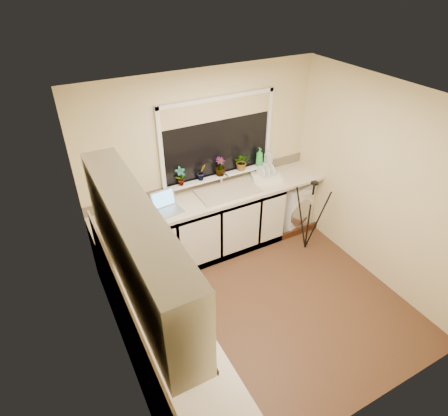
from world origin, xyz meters
TOP-DOWN VIEW (x-y plane):
  - floor at (0.00, 0.00)m, footprint 3.20×3.20m
  - ceiling at (0.00, 0.00)m, footprint 3.20×3.20m
  - wall_back at (0.00, 1.50)m, footprint 3.20×0.00m
  - wall_front at (0.00, -1.50)m, footprint 3.20×0.00m
  - wall_left at (-1.60, 0.00)m, footprint 0.00×3.00m
  - wall_right at (1.60, 0.00)m, footprint 0.00×3.00m
  - base_cabinet_back at (-0.33, 1.20)m, footprint 2.55×0.60m
  - base_cabinet_left at (-1.30, -0.30)m, footprint 0.54×2.40m
  - worktop_back at (0.00, 1.20)m, footprint 3.20×0.60m
  - worktop_left at (-1.30, -0.30)m, footprint 0.60×2.40m
  - upper_cabinet at (-1.44, -0.45)m, footprint 0.28×1.90m
  - splashback_left at (-1.59, -0.30)m, footprint 0.02×2.40m
  - splashback_back at (0.00, 1.49)m, footprint 3.20×0.02m
  - window_glass at (0.20, 1.49)m, footprint 1.50×0.02m
  - window_blind at (0.20, 1.46)m, footprint 1.50×0.02m
  - windowsill at (0.20, 1.43)m, footprint 1.60×0.14m
  - sink at (0.20, 1.20)m, footprint 0.82×0.46m
  - faucet at (0.20, 1.38)m, footprint 0.03×0.03m
  - washing_machine at (1.31, 1.23)m, footprint 0.63×0.61m
  - laptop at (-0.66, 1.18)m, footprint 0.35×0.33m
  - kettle at (-1.23, 0.19)m, footprint 0.15×0.15m
  - dish_rack at (0.84, 1.24)m, footprint 0.49×0.43m
  - tripod at (1.16, 0.62)m, footprint 0.65×0.65m
  - glass_jug at (-1.23, -0.93)m, footprint 0.11×0.11m
  - steel_jar at (-1.31, -0.17)m, footprint 0.08×0.08m
  - microwave at (-1.25, 0.69)m, footprint 0.46×0.59m
  - plant_a at (-0.37, 1.40)m, footprint 0.14×0.10m
  - plant_b at (-0.07, 1.42)m, footprint 0.13×0.11m
  - plant_c at (0.20, 1.41)m, footprint 0.18×0.18m
  - plant_d at (0.53, 1.41)m, footprint 0.26×0.24m
  - soap_bottle_green at (0.81, 1.40)m, footprint 0.11×0.11m
  - soap_bottle_clear at (0.97, 1.41)m, footprint 0.11×0.11m
  - cup_back at (0.98, 1.25)m, footprint 0.15×0.15m
  - cup_left at (-1.36, -0.59)m, footprint 0.10×0.10m

SIDE VIEW (x-z plane):
  - floor at x=0.00m, z-range 0.00..0.00m
  - washing_machine at x=1.31m, z-range 0.00..0.74m
  - base_cabinet_back at x=-0.33m, z-range 0.00..0.86m
  - base_cabinet_left at x=-1.30m, z-range 0.00..0.86m
  - tripod at x=1.16m, z-range 0.00..1.08m
  - worktop_back at x=0.00m, z-range 0.86..0.90m
  - worktop_left at x=-1.30m, z-range 0.86..0.90m
  - sink at x=0.20m, z-range 0.90..0.93m
  - dish_rack at x=0.84m, z-range 0.90..0.96m
  - cup_left at x=-1.36m, z-range 0.90..0.98m
  - cup_back at x=0.98m, z-range 0.90..0.99m
  - steel_jar at x=-1.31m, z-range 0.90..1.01m
  - laptop at x=-0.66m, z-range 0.85..1.07m
  - splashback_back at x=0.00m, z-range 0.90..1.04m
  - glass_jug at x=-1.23m, z-range 0.90..1.07m
  - kettle at x=-1.23m, z-range 0.90..1.09m
  - faucet at x=0.20m, z-range 0.90..1.14m
  - windowsill at x=0.20m, z-range 1.02..1.05m
  - microwave at x=-1.25m, z-range 0.90..1.19m
  - splashback_left at x=-1.59m, z-range 0.90..1.35m
  - soap_bottle_clear at x=0.97m, z-range 1.05..1.25m
  - plant_b at x=-0.07m, z-range 1.05..1.27m
  - plant_d at x=0.53m, z-range 1.05..1.29m
  - plant_c at x=0.20m, z-range 1.05..1.31m
  - plant_a at x=-0.37m, z-range 1.05..1.31m
  - soap_bottle_green at x=0.81m, z-range 1.05..1.31m
  - wall_back at x=0.00m, z-range -0.38..2.83m
  - wall_front at x=0.00m, z-range -0.38..2.83m
  - wall_left at x=-1.60m, z-range -0.27..2.73m
  - wall_right at x=1.60m, z-range -0.27..2.73m
  - window_glass at x=0.20m, z-range 1.05..2.05m
  - upper_cabinet at x=-1.44m, z-range 1.45..2.15m
  - window_blind at x=0.20m, z-range 1.80..2.05m
  - ceiling at x=0.00m, z-range 2.45..2.45m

